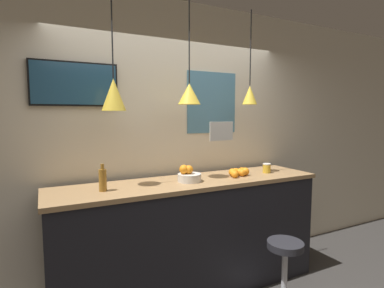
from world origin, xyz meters
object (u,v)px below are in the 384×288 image
object	(u,v)px
juice_bottle	(103,180)
mounted_tv	(75,84)
spread_jar	(267,168)
fruit_bowl	(189,175)
bar_stool	(284,272)

from	to	relation	value
juice_bottle	mounted_tv	distance (m)	0.91
juice_bottle	spread_jar	size ratio (longest dim) A/B	2.24
spread_jar	fruit_bowl	bearing A→B (deg)	179.84
fruit_bowl	juice_bottle	size ratio (longest dim) A/B	0.98
spread_jar	mounted_tv	size ratio (longest dim) A/B	0.14
spread_jar	mounted_tv	xyz separation A→B (m)	(-1.87, 0.40, 0.85)
juice_bottle	spread_jar	distance (m)	1.72
spread_jar	juice_bottle	bearing A→B (deg)	180.00
bar_stool	spread_jar	xyz separation A→B (m)	(0.32, 0.63, 0.79)
spread_jar	bar_stool	bearing A→B (deg)	-116.89
fruit_bowl	mounted_tv	world-z (taller)	mounted_tv
bar_stool	mounted_tv	size ratio (longest dim) A/B	0.86
juice_bottle	spread_jar	xyz separation A→B (m)	(1.72, 0.00, -0.05)
bar_stool	spread_jar	size ratio (longest dim) A/B	6.30
fruit_bowl	mounted_tv	size ratio (longest dim) A/B	0.30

